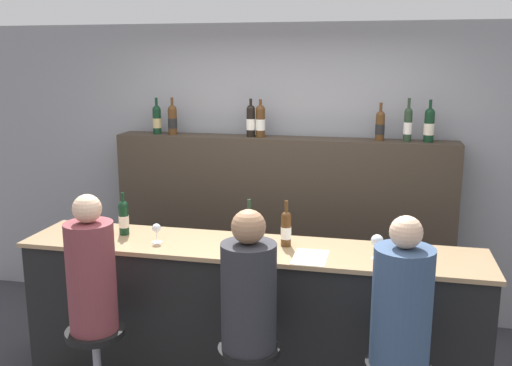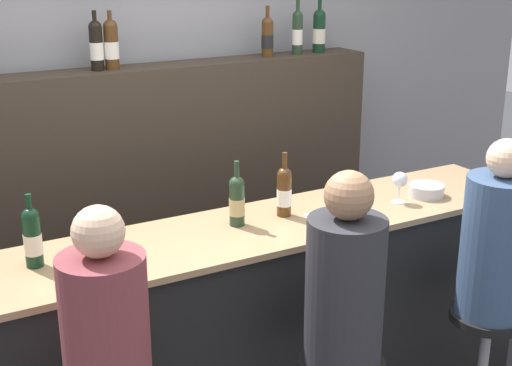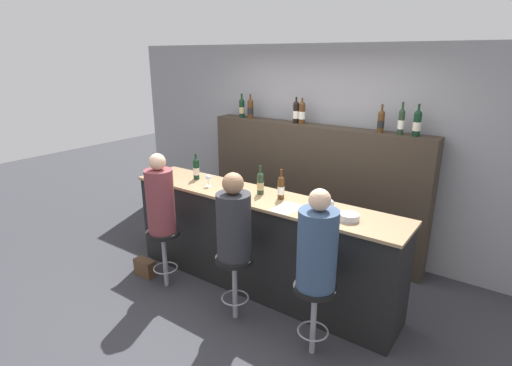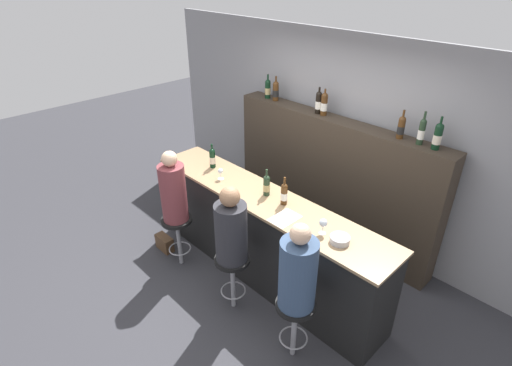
# 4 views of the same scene
# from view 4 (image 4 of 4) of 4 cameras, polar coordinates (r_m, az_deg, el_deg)

# --- Properties ---
(ground_plane) EXTENTS (16.00, 16.00, 0.00)m
(ground_plane) POSITION_cam_4_polar(r_m,az_deg,el_deg) (4.77, -1.42, -14.29)
(ground_plane) COLOR #333338
(wall_back) EXTENTS (6.40, 0.05, 2.60)m
(wall_back) POSITION_cam_4_polar(r_m,az_deg,el_deg) (5.17, 12.45, 6.01)
(wall_back) COLOR gray
(wall_back) RESTS_ON ground_plane
(bar_counter) EXTENTS (3.11, 0.59, 1.07)m
(bar_counter) POSITION_cam_4_polar(r_m,az_deg,el_deg) (4.56, 1.03, -7.76)
(bar_counter) COLOR black
(bar_counter) RESTS_ON ground_plane
(back_bar_cabinet) EXTENTS (2.92, 0.28, 1.64)m
(back_bar_cabinet) POSITION_cam_4_polar(r_m,az_deg,el_deg) (5.21, 10.48, 0.50)
(back_bar_cabinet) COLOR #382D23
(back_bar_cabinet) RESTS_ON ground_plane
(wine_bottle_counter_0) EXTENTS (0.07, 0.07, 0.30)m
(wine_bottle_counter_0) POSITION_cam_4_polar(r_m,az_deg,el_deg) (4.85, -6.25, 3.61)
(wine_bottle_counter_0) COLOR black
(wine_bottle_counter_0) RESTS_ON bar_counter
(wine_bottle_counter_1) EXTENTS (0.07, 0.07, 0.31)m
(wine_bottle_counter_1) POSITION_cam_4_polar(r_m,az_deg,el_deg) (4.24, 1.52, -0.29)
(wine_bottle_counter_1) COLOR #233823
(wine_bottle_counter_1) RESTS_ON bar_counter
(wine_bottle_counter_2) EXTENTS (0.07, 0.07, 0.31)m
(wine_bottle_counter_2) POSITION_cam_4_polar(r_m,az_deg,el_deg) (4.10, 4.04, -1.51)
(wine_bottle_counter_2) COLOR #4C2D14
(wine_bottle_counter_2) RESTS_ON bar_counter
(wine_bottle_backbar_0) EXTENTS (0.08, 0.08, 0.32)m
(wine_bottle_backbar_0) POSITION_cam_4_polar(r_m,az_deg,el_deg) (5.51, 1.69, 13.32)
(wine_bottle_backbar_0) COLOR black
(wine_bottle_backbar_0) RESTS_ON back_bar_cabinet
(wine_bottle_backbar_1) EXTENTS (0.08, 0.08, 0.32)m
(wine_bottle_backbar_1) POSITION_cam_4_polar(r_m,az_deg,el_deg) (5.41, 2.83, 13.03)
(wine_bottle_backbar_1) COLOR #4C2D14
(wine_bottle_backbar_1) RESTS_ON back_bar_cabinet
(wine_bottle_backbar_2) EXTENTS (0.08, 0.08, 0.32)m
(wine_bottle_backbar_2) POSITION_cam_4_polar(r_m,az_deg,el_deg) (4.97, 8.92, 11.32)
(wine_bottle_backbar_2) COLOR black
(wine_bottle_backbar_2) RESTS_ON back_bar_cabinet
(wine_bottle_backbar_3) EXTENTS (0.08, 0.08, 0.32)m
(wine_bottle_backbar_3) POSITION_cam_4_polar(r_m,az_deg,el_deg) (4.93, 9.71, 11.08)
(wine_bottle_backbar_3) COLOR #4C2D14
(wine_bottle_backbar_3) RESTS_ON back_bar_cabinet
(wine_bottle_backbar_4) EXTENTS (0.08, 0.08, 0.31)m
(wine_bottle_backbar_4) POSITION_cam_4_polar(r_m,az_deg,el_deg) (4.45, 20.03, 7.51)
(wine_bottle_backbar_4) COLOR #4C2D14
(wine_bottle_backbar_4) RESTS_ON back_bar_cabinet
(wine_bottle_backbar_5) EXTENTS (0.07, 0.07, 0.35)m
(wine_bottle_backbar_5) POSITION_cam_4_polar(r_m,az_deg,el_deg) (4.37, 22.58, 6.83)
(wine_bottle_backbar_5) COLOR #233823
(wine_bottle_backbar_5) RESTS_ON back_bar_cabinet
(wine_bottle_backbar_6) EXTENTS (0.08, 0.08, 0.34)m
(wine_bottle_backbar_6) POSITION_cam_4_polar(r_m,az_deg,el_deg) (4.31, 24.53, 6.12)
(wine_bottle_backbar_6) COLOR black
(wine_bottle_backbar_6) RESTS_ON back_bar_cabinet
(wine_glass_0) EXTENTS (0.07, 0.07, 0.13)m
(wine_glass_0) POSITION_cam_4_polar(r_m,az_deg,el_deg) (4.59, -5.10, 1.61)
(wine_glass_0) COLOR silver
(wine_glass_0) RESTS_ON bar_counter
(wine_glass_1) EXTENTS (0.08, 0.08, 0.16)m
(wine_glass_1) POSITION_cam_4_polar(r_m,az_deg,el_deg) (3.71, 9.59, -5.69)
(wine_glass_1) COLOR silver
(wine_glass_1) RESTS_ON bar_counter
(metal_bowl) EXTENTS (0.18, 0.18, 0.06)m
(metal_bowl) POSITION_cam_4_polar(r_m,az_deg,el_deg) (3.68, 11.89, -7.89)
(metal_bowl) COLOR #B7B7BC
(metal_bowl) RESTS_ON bar_counter
(tasting_menu) EXTENTS (0.21, 0.30, 0.00)m
(tasting_menu) POSITION_cam_4_polar(r_m,az_deg,el_deg) (3.94, 4.13, -5.05)
(tasting_menu) COLOR white
(tasting_menu) RESTS_ON bar_counter
(bar_stool_left) EXTENTS (0.36, 0.36, 0.66)m
(bar_stool_left) POSITION_cam_4_polar(r_m,az_deg,el_deg) (4.83, -11.14, -6.43)
(bar_stool_left) COLOR gray
(bar_stool_left) RESTS_ON ground_plane
(guest_seated_left) EXTENTS (0.29, 0.29, 0.86)m
(guest_seated_left) POSITION_cam_4_polar(r_m,az_deg,el_deg) (4.54, -11.76, -1.07)
(guest_seated_left) COLOR brown
(guest_seated_left) RESTS_ON bar_stool_left
(bar_stool_middle) EXTENTS (0.36, 0.36, 0.66)m
(bar_stool_middle) POSITION_cam_4_polar(r_m,az_deg,el_deg) (4.20, -3.38, -12.17)
(bar_stool_middle) COLOR gray
(bar_stool_middle) RESTS_ON ground_plane
(guest_seated_middle) EXTENTS (0.32, 0.32, 0.82)m
(guest_seated_middle) POSITION_cam_4_polar(r_m,az_deg,el_deg) (3.88, -3.60, -6.61)
(guest_seated_middle) COLOR #28282D
(guest_seated_middle) RESTS_ON bar_stool_middle
(bar_stool_right) EXTENTS (0.36, 0.36, 0.66)m
(bar_stool_right) POSITION_cam_4_polar(r_m,az_deg,el_deg) (3.77, 5.59, -18.26)
(bar_stool_right) COLOR gray
(bar_stool_right) RESTS_ON ground_plane
(guest_seated_right) EXTENTS (0.32, 0.32, 0.84)m
(guest_seated_right) POSITION_cam_4_polar(r_m,az_deg,el_deg) (3.42, 6.01, -12.50)
(guest_seated_right) COLOR #334766
(guest_seated_right) RESTS_ON bar_stool_right
(handbag) EXTENTS (0.26, 0.12, 0.20)m
(handbag) POSITION_cam_4_polar(r_m,az_deg,el_deg) (5.32, -12.93, -8.35)
(handbag) COLOR #513823
(handbag) RESTS_ON ground_plane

